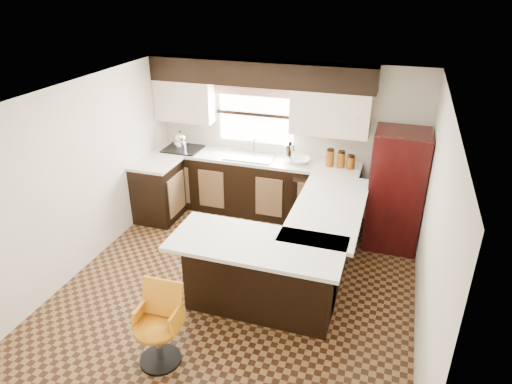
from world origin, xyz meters
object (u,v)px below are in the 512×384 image
(refrigerator, at_px, (396,190))
(bar_chair, at_px, (157,328))
(peninsula_long, at_px, (322,240))
(peninsula_return, at_px, (261,276))

(refrigerator, distance_m, bar_chair, 3.69)
(peninsula_long, distance_m, bar_chair, 2.41)
(peninsula_long, relative_size, refrigerator, 1.16)
(peninsula_long, height_order, bar_chair, peninsula_long)
(peninsula_long, distance_m, peninsula_return, 1.11)
(peninsula_return, relative_size, refrigerator, 0.98)
(peninsula_return, bearing_deg, bar_chair, -123.36)
(peninsula_return, relative_size, bar_chair, 1.93)
(refrigerator, bearing_deg, peninsula_long, -130.34)
(peninsula_return, distance_m, bar_chair, 1.30)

